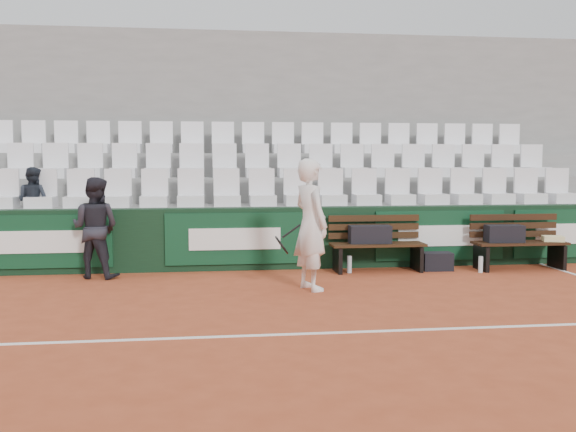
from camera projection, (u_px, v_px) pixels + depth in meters
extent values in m
plane|color=#AB4626|center=(273.00, 335.00, 6.49)|extent=(80.00, 80.00, 0.00)
cube|color=white|center=(273.00, 335.00, 6.49)|extent=(18.00, 0.06, 0.01)
cube|color=black|center=(247.00, 238.00, 10.40)|extent=(18.00, 0.30, 1.00)
cube|color=#0C381E|center=(39.00, 242.00, 9.82)|extent=(2.20, 0.04, 0.82)
cube|color=#0C381E|center=(235.00, 239.00, 10.20)|extent=(2.20, 0.04, 0.82)
cube|color=#0C381E|center=(440.00, 235.00, 10.64)|extent=(2.20, 0.04, 0.82)
cube|color=#0C381E|center=(575.00, 233.00, 10.94)|extent=(2.20, 0.04, 0.82)
cube|color=gray|center=(244.00, 234.00, 11.01)|extent=(18.00, 0.95, 1.00)
cube|color=gray|center=(241.00, 216.00, 11.93)|extent=(18.00, 0.95, 1.45)
cube|color=gray|center=(239.00, 201.00, 12.85)|extent=(18.00, 0.95, 1.90)
cube|color=gray|center=(237.00, 139.00, 13.36)|extent=(18.00, 0.30, 4.40)
cube|color=white|center=(245.00, 187.00, 10.77)|extent=(11.90, 0.44, 0.63)
cube|color=white|center=(241.00, 160.00, 11.67)|extent=(11.90, 0.44, 0.63)
cube|color=white|center=(239.00, 137.00, 12.57)|extent=(11.90, 0.44, 0.63)
cube|color=#362010|center=(377.00, 257.00, 10.20)|extent=(1.50, 0.56, 0.45)
cube|color=black|center=(519.00, 256.00, 10.38)|extent=(1.50, 0.56, 0.45)
cube|color=black|center=(370.00, 234.00, 10.19)|extent=(0.67, 0.30, 0.28)
cube|color=black|center=(504.00, 234.00, 10.32)|extent=(0.61, 0.31, 0.27)
cube|color=beige|center=(553.00, 239.00, 10.43)|extent=(0.37, 0.31, 0.09)
cube|color=black|center=(437.00, 261.00, 10.30)|extent=(0.49, 0.31, 0.29)
cylinder|color=silver|center=(349.00, 264.00, 10.07)|extent=(0.08, 0.08, 0.27)
cylinder|color=silver|center=(481.00, 264.00, 10.10)|extent=(0.07, 0.07, 0.26)
imported|color=white|center=(311.00, 225.00, 8.71)|extent=(0.64, 0.76, 1.79)
torus|color=black|center=(282.00, 245.00, 8.68)|extent=(0.19, 0.30, 0.26)
cylinder|color=black|center=(291.00, 231.00, 8.68)|extent=(0.26, 0.03, 0.20)
imported|color=black|center=(95.00, 228.00, 9.60)|extent=(0.88, 0.77, 1.52)
imported|color=#1D232C|center=(32.00, 173.00, 10.36)|extent=(0.66, 0.60, 1.11)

